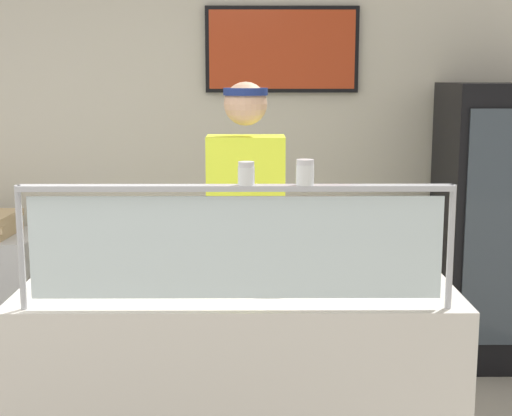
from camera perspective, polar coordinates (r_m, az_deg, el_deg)
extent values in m
cube|color=beige|center=(5.05, -0.98, 5.04)|extent=(6.15, 0.08, 2.70)
cube|color=black|center=(4.97, 1.98, 11.91)|extent=(0.99, 0.04, 0.55)
cube|color=#B23819|center=(4.95, 1.99, 11.92)|extent=(0.94, 0.01, 0.50)
cube|color=silver|center=(3.25, -1.34, -13.83)|extent=(1.75, 0.79, 0.95)
cylinder|color=#B2B5BC|center=(2.83, -17.40, -2.91)|extent=(0.02, 0.02, 0.46)
cylinder|color=#B2B5BC|center=(2.80, 14.53, -2.91)|extent=(0.02, 0.02, 0.46)
cube|color=silver|center=(2.71, -1.52, -3.03)|extent=(1.49, 0.01, 0.38)
cube|color=#B2B5BC|center=(2.67, -1.55, 1.54)|extent=(1.55, 0.06, 0.02)
cylinder|color=#9EA0A8|center=(3.12, 0.98, -5.49)|extent=(0.48, 0.48, 0.01)
cylinder|color=tan|center=(3.12, 0.98, -5.22)|extent=(0.45, 0.45, 0.02)
cylinder|color=gold|center=(3.11, 0.98, -5.01)|extent=(0.40, 0.40, 0.01)
cube|color=#ADAFB7|center=(3.09, 1.24, -5.00)|extent=(0.13, 0.29, 0.01)
cylinder|color=white|center=(2.66, -0.75, 2.45)|extent=(0.06, 0.06, 0.07)
cylinder|color=white|center=(2.66, -0.74, 2.24)|extent=(0.05, 0.05, 0.04)
cylinder|color=silver|center=(2.66, -0.75, 3.34)|extent=(0.06, 0.06, 0.02)
cylinder|color=white|center=(2.67, 3.73, 2.53)|extent=(0.07, 0.07, 0.07)
cylinder|color=red|center=(2.67, 3.73, 2.30)|extent=(0.06, 0.06, 0.05)
cylinder|color=silver|center=(2.66, 3.74, 3.50)|extent=(0.06, 0.06, 0.02)
cylinder|color=#23232D|center=(3.88, -2.40, -9.79)|extent=(0.13, 0.13, 0.95)
cylinder|color=#23232D|center=(3.88, 0.89, -9.79)|extent=(0.13, 0.13, 0.95)
cube|color=#D8EA33|center=(3.69, -0.78, 1.23)|extent=(0.38, 0.21, 0.55)
sphere|color=tan|center=(3.65, -0.80, 7.91)|extent=(0.21, 0.21, 0.21)
cylinder|color=navy|center=(3.65, -0.80, 8.81)|extent=(0.21, 0.21, 0.04)
cylinder|color=tan|center=(3.50, 2.15, -0.87)|extent=(0.08, 0.34, 0.08)
cube|color=black|center=(4.93, 17.76, -1.18)|extent=(0.69, 0.65, 1.74)
cylinder|color=blue|center=(4.64, 16.28, -0.69)|extent=(0.06, 0.06, 0.20)
cylinder|color=blue|center=(4.67, 17.48, -0.68)|extent=(0.06, 0.06, 0.20)
cylinder|color=blue|center=(4.70, 18.66, -0.68)|extent=(0.06, 0.06, 0.20)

